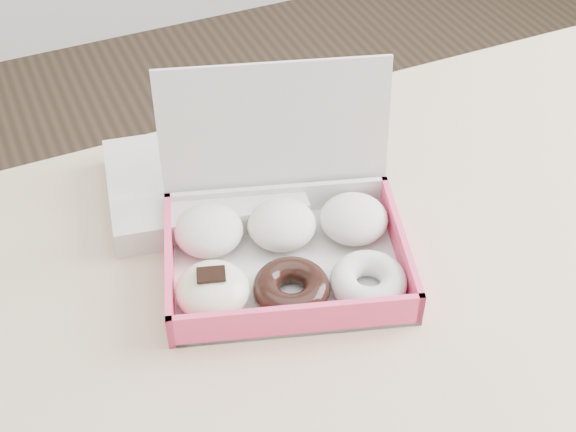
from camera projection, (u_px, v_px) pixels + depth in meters
name	position (u px, v px, depth m)	size (l,w,h in m)	color
table	(421.00, 315.00, 1.01)	(1.20, 0.80, 0.75)	tan
donut_box	(282.00, 241.00, 0.95)	(0.34, 0.31, 0.21)	silver
newspapers	(203.00, 183.00, 1.05)	(0.24, 0.19, 0.04)	silver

